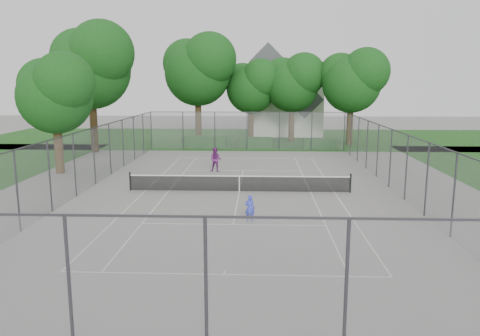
{
  "coord_description": "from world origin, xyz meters",
  "views": [
    {
      "loc": [
        1.12,
        -26.4,
        6.29
      ],
      "look_at": [
        0.0,
        1.0,
        1.2
      ],
      "focal_mm": 35.0,
      "sensor_mm": 36.0,
      "label": 1
    }
  ],
  "objects_px": {
    "house": "(285,99)",
    "woman_player": "(216,160)",
    "tennis_net": "(239,183)",
    "girl_player": "(250,208)"
  },
  "relations": [
    {
      "from": "girl_player",
      "to": "woman_player",
      "type": "xyz_separation_m",
      "value": [
        -2.65,
        11.86,
        0.24
      ]
    },
    {
      "from": "house",
      "to": "woman_player",
      "type": "relative_size",
      "value": 6.15
    },
    {
      "from": "woman_player",
      "to": "girl_player",
      "type": "bearing_deg",
      "value": -68.64
    },
    {
      "from": "woman_player",
      "to": "tennis_net",
      "type": "bearing_deg",
      "value": -63.39
    },
    {
      "from": "tennis_net",
      "to": "woman_player",
      "type": "distance_m",
      "value": 6.29
    },
    {
      "from": "tennis_net",
      "to": "woman_player",
      "type": "height_order",
      "value": "woman_player"
    },
    {
      "from": "house",
      "to": "woman_player",
      "type": "xyz_separation_m",
      "value": [
        -6.08,
        -23.93,
        -3.39
      ]
    },
    {
      "from": "tennis_net",
      "to": "house",
      "type": "relative_size",
      "value": 1.22
    },
    {
      "from": "house",
      "to": "woman_player",
      "type": "bearing_deg",
      "value": -104.25
    },
    {
      "from": "tennis_net",
      "to": "girl_player",
      "type": "distance_m",
      "value": 5.93
    }
  ]
}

